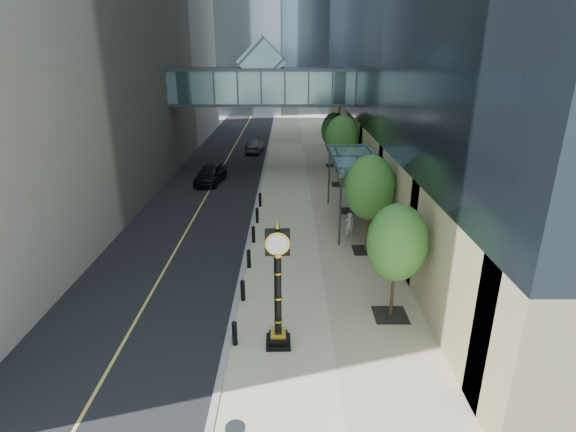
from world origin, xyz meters
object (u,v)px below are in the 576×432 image
at_px(pedestrian, 349,225).
at_px(car_near, 210,174).
at_px(car_far, 255,146).
at_px(street_clock, 278,295).

xyz_separation_m(pedestrian, car_near, (-10.10, 11.87, -0.06)).
xyz_separation_m(pedestrian, car_far, (-7.23, 23.97, -0.18)).
height_order(street_clock, car_far, street_clock).
height_order(pedestrian, car_far, pedestrian).
relative_size(car_near, car_far, 1.14).
height_order(street_clock, car_near, street_clock).
bearing_deg(pedestrian, street_clock, 58.34).
height_order(car_near, car_far, car_near).
height_order(street_clock, pedestrian, street_clock).
bearing_deg(street_clock, pedestrian, 67.23).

